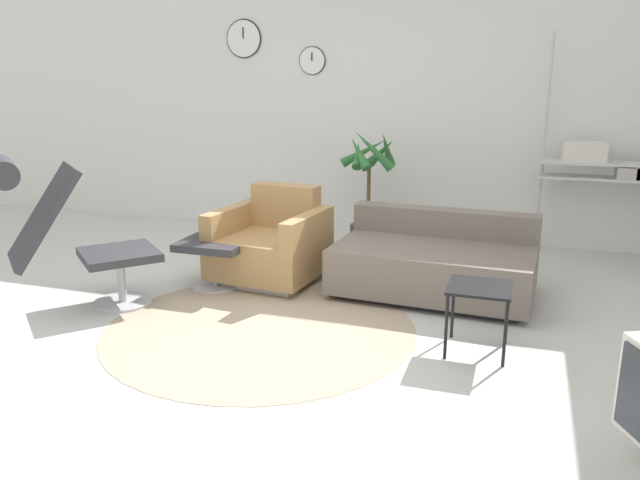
% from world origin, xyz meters
% --- Properties ---
extents(ground_plane, '(12.00, 12.00, 0.00)m').
position_xyz_m(ground_plane, '(0.00, 0.00, 0.00)').
color(ground_plane, silver).
extents(wall_back, '(12.00, 0.09, 2.80)m').
position_xyz_m(wall_back, '(-0.00, 2.88, 1.40)').
color(wall_back, silver).
rests_on(wall_back, ground_plane).
extents(round_rug, '(2.13, 2.13, 0.01)m').
position_xyz_m(round_rug, '(0.01, -0.01, 0.00)').
color(round_rug, tan).
rests_on(round_rug, ground_plane).
extents(lounge_chair, '(1.09, 1.13, 1.15)m').
position_xyz_m(lounge_chair, '(-1.42, -0.17, 0.67)').
color(lounge_chair, '#BCBCC1').
rests_on(lounge_chair, ground_plane).
extents(ottoman, '(0.54, 0.46, 0.39)m').
position_xyz_m(ottoman, '(-0.69, 0.67, 0.31)').
color(ottoman, '#BCBCC1').
rests_on(ottoman, ground_plane).
extents(armchair_red, '(0.91, 0.89, 0.77)m').
position_xyz_m(armchair_red, '(-0.33, 1.02, 0.29)').
color(armchair_red, silver).
rests_on(armchair_red, ground_plane).
extents(couch_low, '(1.57, 1.02, 0.62)m').
position_xyz_m(couch_low, '(1.03, 1.09, 0.24)').
color(couch_low, black).
rests_on(couch_low, ground_plane).
extents(side_table, '(0.38, 0.38, 0.43)m').
position_xyz_m(side_table, '(1.44, 0.07, 0.38)').
color(side_table, black).
rests_on(side_table, ground_plane).
extents(potted_plant, '(0.63, 0.65, 1.21)m').
position_xyz_m(potted_plant, '(0.21, 2.24, 0.50)').
color(potted_plant, '#333338').
rests_on(potted_plant, ground_plane).
extents(shelf_unit, '(1.20, 0.28, 2.08)m').
position_xyz_m(shelf_unit, '(2.43, 2.56, 0.90)').
color(shelf_unit, '#BCBCC1').
rests_on(shelf_unit, ground_plane).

